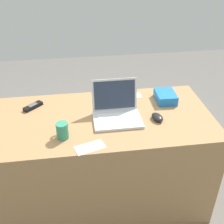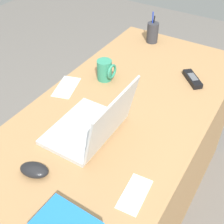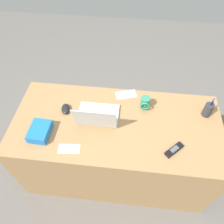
# 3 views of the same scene
# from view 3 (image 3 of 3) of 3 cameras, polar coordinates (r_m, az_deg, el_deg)

# --- Properties ---
(ground_plane) EXTENTS (6.00, 6.00, 0.00)m
(ground_plane) POSITION_cam_3_polar(r_m,az_deg,el_deg) (2.26, 0.93, -14.20)
(ground_plane) COLOR slate
(desk) EXTENTS (1.58, 0.72, 0.75)m
(desk) POSITION_cam_3_polar(r_m,az_deg,el_deg) (1.93, 1.07, -9.53)
(desk) COLOR #A87C4F
(desk) RESTS_ON ground
(laptop) EXTENTS (0.31, 0.27, 0.23)m
(laptop) POSITION_cam_3_polar(r_m,az_deg,el_deg) (1.59, -3.97, -1.03)
(laptop) COLOR silver
(laptop) RESTS_ON desk
(computer_mouse) EXTENTS (0.09, 0.12, 0.04)m
(computer_mouse) POSITION_cam_3_polar(r_m,az_deg,el_deg) (1.71, -12.23, 0.82)
(computer_mouse) COLOR black
(computer_mouse) RESTS_ON desk
(coffee_mug_white) EXTENTS (0.07, 0.08, 0.10)m
(coffee_mug_white) POSITION_cam_3_polar(r_m,az_deg,el_deg) (1.68, 8.75, 2.40)
(coffee_mug_white) COLOR #338C6B
(coffee_mug_white) RESTS_ON desk
(cordless_phone) EXTENTS (0.13, 0.13, 0.03)m
(cordless_phone) POSITION_cam_3_polar(r_m,az_deg,el_deg) (1.53, 16.15, -9.62)
(cordless_phone) COLOR black
(cordless_phone) RESTS_ON desk
(pen_holder) EXTENTS (0.06, 0.06, 0.18)m
(pen_holder) POSITION_cam_3_polar(r_m,az_deg,el_deg) (1.76, 24.11, 0.53)
(pen_holder) COLOR #333338
(pen_holder) RESTS_ON desk
(snack_bag) EXTENTS (0.14, 0.18, 0.06)m
(snack_bag) POSITION_cam_3_polar(r_m,az_deg,el_deg) (1.61, -18.61, -4.89)
(snack_bag) COLOR blue
(snack_bag) RESTS_ON desk
(paper_note_near_laptop) EXTENTS (0.15, 0.08, 0.00)m
(paper_note_near_laptop) POSITION_cam_3_polar(r_m,az_deg,el_deg) (1.52, -11.33, -9.58)
(paper_note_near_laptop) COLOR white
(paper_note_near_laptop) RESTS_ON desk
(paper_note_left) EXTENTS (0.19, 0.13, 0.00)m
(paper_note_left) POSITION_cam_3_polar(r_m,az_deg,el_deg) (1.80, 3.77, 4.66)
(paper_note_left) COLOR white
(paper_note_left) RESTS_ON desk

